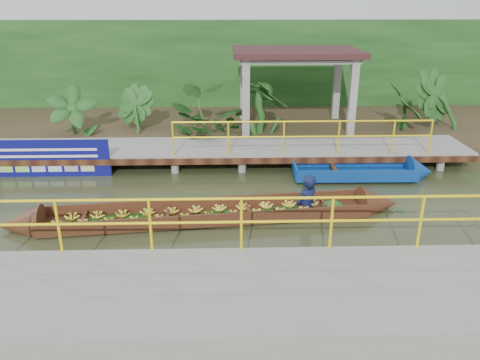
{
  "coord_description": "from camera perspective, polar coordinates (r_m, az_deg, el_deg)",
  "views": [
    {
      "loc": [
        0.57,
        -10.43,
        4.89
      ],
      "look_at": [
        0.87,
        0.5,
        0.6
      ],
      "focal_mm": 35.0,
      "sensor_mm": 36.0,
      "label": 1
    }
  ],
  "objects": [
    {
      "name": "moored_blue_boat",
      "position": [
        14.14,
        17.46,
        0.89
      ],
      "size": [
        4.03,
        1.13,
        0.96
      ],
      "rotation": [
        0.0,
        0.0,
        -0.01
      ],
      "color": "navy",
      "rests_on": "ground"
    },
    {
      "name": "blue_banner",
      "position": [
        14.58,
        -22.43,
        2.46
      ],
      "size": [
        3.58,
        0.04,
        1.12
      ],
      "color": "#0C0D63",
      "rests_on": "ground"
    },
    {
      "name": "far_dock",
      "position": [
        14.56,
        -3.7,
        3.73
      ],
      "size": [
        16.0,
        2.06,
        1.66
      ],
      "color": "gray",
      "rests_on": "ground"
    },
    {
      "name": "vendor_boat",
      "position": [
        11.02,
        -1.82,
        -3.41
      ],
      "size": [
        9.42,
        1.93,
        2.21
      ],
      "rotation": [
        0.0,
        0.0,
        0.11
      ],
      "color": "#331A0E",
      "rests_on": "ground"
    },
    {
      "name": "ground",
      "position": [
        11.54,
        -4.29,
        -3.73
      ],
      "size": [
        80.0,
        80.0,
        0.0
      ],
      "primitive_type": "plane",
      "color": "#293018",
      "rests_on": "ground"
    },
    {
      "name": "land_strip",
      "position": [
        18.54,
        -3.33,
        6.81
      ],
      "size": [
        30.0,
        8.0,
        0.45
      ],
      "primitive_type": "cube",
      "color": "#322A19",
      "rests_on": "ground"
    },
    {
      "name": "foliage_backdrop",
      "position": [
        20.64,
        -3.25,
        13.34
      ],
      "size": [
        30.0,
        0.8,
        4.0
      ],
      "primitive_type": "cube",
      "color": "#153912",
      "rests_on": "ground"
    },
    {
      "name": "pavilion",
      "position": [
        17.04,
        6.83,
        14.29
      ],
      "size": [
        4.4,
        3.0,
        3.0
      ],
      "color": "gray",
      "rests_on": "ground"
    },
    {
      "name": "tropical_plants",
      "position": [
        16.13,
        1.93,
        9.2
      ],
      "size": [
        14.65,
        1.65,
        2.06
      ],
      "color": "#153912",
      "rests_on": "ground"
    },
    {
      "name": "near_dock",
      "position": [
        7.75,
        1.96,
        -14.89
      ],
      "size": [
        18.0,
        2.4,
        1.73
      ],
      "color": "gray",
      "rests_on": "ground"
    }
  ]
}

